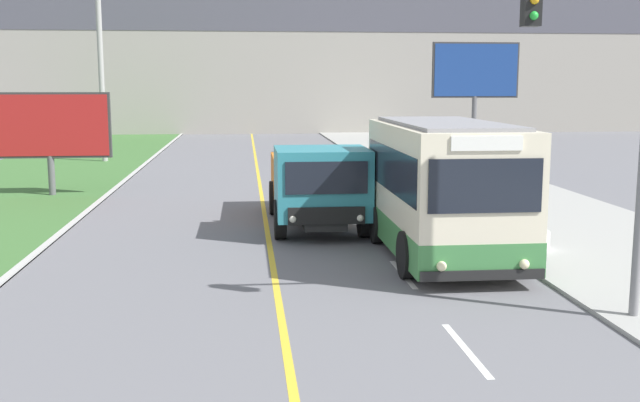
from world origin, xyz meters
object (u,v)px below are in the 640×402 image
(traffic_light_mast, at_px, (612,92))
(utility_pole_far, at_px, (101,62))
(city_bus, at_px, (444,190))
(planter_round_second, at_px, (473,198))
(planter_round_near, at_px, (529,229))
(billboard_small, at_px, (49,127))
(dump_truck, at_px, (318,187))
(billboard_large, at_px, (475,75))

(traffic_light_mast, bearing_deg, utility_pole_far, 115.39)
(city_bus, relative_size, traffic_light_mast, 0.98)
(city_bus, xyz_separation_m, utility_pole_far, (-11.82, 23.22, 3.52))
(traffic_light_mast, relative_size, planter_round_second, 5.18)
(traffic_light_mast, distance_m, planter_round_second, 10.65)
(planter_round_near, xyz_separation_m, planter_round_second, (0.08, 4.80, 0.04))
(planter_round_near, height_order, planter_round_second, planter_round_second)
(city_bus, height_order, billboard_small, billboard_small)
(billboard_small, bearing_deg, dump_truck, -39.25)
(planter_round_second, bearing_deg, billboard_large, 72.80)
(billboard_large, relative_size, planter_round_near, 5.45)
(dump_truck, bearing_deg, utility_pole_far, 115.55)
(city_bus, distance_m, dump_truck, 4.58)
(billboard_small, bearing_deg, utility_pole_far, 91.29)
(utility_pole_far, bearing_deg, city_bus, -63.02)
(city_bus, distance_m, utility_pole_far, 26.29)
(dump_truck, bearing_deg, billboard_large, 59.19)
(utility_pole_far, distance_m, billboard_small, 12.35)
(city_bus, bearing_deg, planter_round_near, 12.37)
(planter_round_near, bearing_deg, utility_pole_far, 121.82)
(city_bus, distance_m, billboard_large, 20.55)
(dump_truck, height_order, billboard_large, billboard_large)
(dump_truck, xyz_separation_m, utility_pole_far, (-9.29, 19.43, 3.93))
(city_bus, distance_m, billboard_small, 16.08)
(traffic_light_mast, bearing_deg, dump_truck, 115.01)
(planter_round_near, bearing_deg, billboard_large, 76.79)
(utility_pole_far, bearing_deg, billboard_small, -88.71)
(planter_round_second, bearing_deg, traffic_light_mast, -95.04)
(dump_truck, height_order, traffic_light_mast, traffic_light_mast)
(planter_round_near, distance_m, planter_round_second, 4.80)
(billboard_small, bearing_deg, city_bus, -44.02)
(dump_truck, relative_size, planter_round_near, 5.97)
(billboard_small, relative_size, planter_round_near, 3.96)
(billboard_small, height_order, planter_round_second, billboard_small)
(city_bus, relative_size, billboard_small, 1.38)
(city_bus, bearing_deg, billboard_small, 135.98)
(billboard_large, distance_m, planter_round_second, 15.08)
(dump_truck, height_order, utility_pole_far, utility_pole_far)
(billboard_large, relative_size, billboard_small, 1.38)
(planter_round_near, bearing_deg, dump_truck, 145.59)
(traffic_light_mast, height_order, planter_round_near, traffic_light_mast)
(dump_truck, bearing_deg, traffic_light_mast, -64.99)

